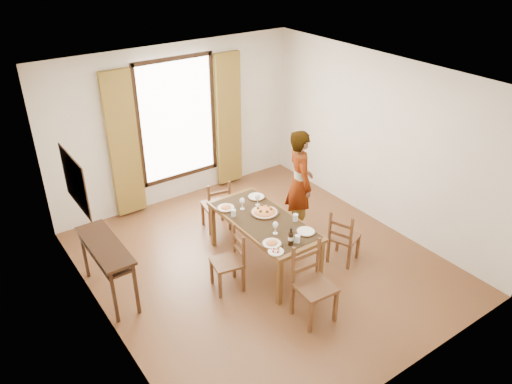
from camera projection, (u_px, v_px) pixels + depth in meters
ground at (262, 263)px, 7.25m from camera, size 5.00×5.00×0.00m
room_shell at (257, 164)px, 6.60m from camera, size 4.60×5.10×2.74m
console_table at (106, 251)px, 6.32m from camera, size 0.38×1.20×0.80m
dining_table at (264, 223)px, 6.91m from camera, size 0.81×1.76×0.76m
chair_west at (229, 262)px, 6.59m from camera, size 0.45×0.45×0.87m
chair_north at (216, 206)px, 7.86m from camera, size 0.45×0.45×0.88m
chair_south at (313, 286)px, 6.06m from camera, size 0.47×0.47×1.01m
chair_east at (343, 238)px, 7.10m from camera, size 0.49×0.49×0.85m
man at (300, 183)px, 7.61m from camera, size 0.88×0.80×1.71m
plate_sw at (272, 243)px, 6.32m from camera, size 0.27×0.27×0.05m
plate_se at (306, 230)px, 6.57m from camera, size 0.27×0.27×0.05m
plate_nw at (226, 207)px, 7.11m from camera, size 0.27×0.27×0.05m
plate_ne at (256, 196)px, 7.40m from camera, size 0.27×0.27×0.05m
pasta_platter at (265, 210)px, 6.99m from camera, size 0.40×0.40×0.10m
caprese_plate at (276, 251)px, 6.18m from camera, size 0.20×0.20×0.04m
wine_glass_a at (275, 228)px, 6.51m from camera, size 0.08×0.08×0.18m
wine_glass_b at (258, 200)px, 7.17m from camera, size 0.08×0.08×0.18m
wine_glass_c at (242, 203)px, 7.07m from camera, size 0.08×0.08×0.18m
tumbler_a at (295, 218)px, 6.81m from camera, size 0.07×0.07×0.10m
tumbler_b at (233, 213)px, 6.92m from camera, size 0.07×0.07×0.10m
tumbler_c at (297, 239)px, 6.36m from camera, size 0.07×0.07×0.10m
wine_bottle at (291, 237)px, 6.27m from camera, size 0.07×0.07×0.25m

